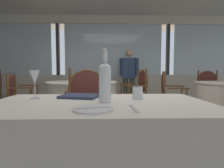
{
  "coord_description": "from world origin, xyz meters",
  "views": [
    {
      "loc": [
        -0.2,
        -2.18,
        0.97
      ],
      "look_at": [
        -0.17,
        -0.98,
        0.88
      ],
      "focal_mm": 29.35,
      "sensor_mm": 36.0,
      "label": 1
    }
  ],
  "objects_px": {
    "wine_glass": "(35,78)",
    "dining_chair_1_2": "(209,88)",
    "side_plate": "(93,109)",
    "dining_chair_0_1": "(80,88)",
    "dining_chair_1_3": "(170,93)",
    "dining_chair_0_0": "(137,90)",
    "water_tumbler": "(137,93)",
    "dining_chair_0_3": "(86,100)",
    "menu_book": "(80,96)",
    "diner_person_0": "(129,74)",
    "dining_chair_0_2": "(19,95)",
    "water_bottle": "(105,80)"
  },
  "relations": [
    {
      "from": "wine_glass",
      "to": "dining_chair_1_2",
      "type": "bearing_deg",
      "value": 44.33
    },
    {
      "from": "side_plate",
      "to": "dining_chair_0_1",
      "type": "relative_size",
      "value": 0.22
    },
    {
      "from": "dining_chair_0_1",
      "to": "dining_chair_1_3",
      "type": "relative_size",
      "value": 0.96
    },
    {
      "from": "side_plate",
      "to": "dining_chair_0_0",
      "type": "relative_size",
      "value": 0.21
    },
    {
      "from": "dining_chair_0_1",
      "to": "dining_chair_1_2",
      "type": "relative_size",
      "value": 0.94
    },
    {
      "from": "wine_glass",
      "to": "water_tumbler",
      "type": "bearing_deg",
      "value": -3.21
    },
    {
      "from": "dining_chair_0_3",
      "to": "dining_chair_1_2",
      "type": "bearing_deg",
      "value": -66.94
    },
    {
      "from": "dining_chair_0_1",
      "to": "dining_chair_0_3",
      "type": "height_order",
      "value": "dining_chair_0_3"
    },
    {
      "from": "dining_chair_1_2",
      "to": "menu_book",
      "type": "bearing_deg",
      "value": -30.04
    },
    {
      "from": "side_plate",
      "to": "wine_glass",
      "type": "distance_m",
      "value": 0.61
    },
    {
      "from": "dining_chair_0_1",
      "to": "diner_person_0",
      "type": "xyz_separation_m",
      "value": [
        1.29,
        0.56,
        0.33
      ]
    },
    {
      "from": "menu_book",
      "to": "dining_chair_0_2",
      "type": "distance_m",
      "value": 2.3
    },
    {
      "from": "wine_glass",
      "to": "menu_book",
      "type": "bearing_deg",
      "value": 9.77
    },
    {
      "from": "wine_glass",
      "to": "dining_chair_0_2",
      "type": "bearing_deg",
      "value": 118.03
    },
    {
      "from": "water_tumbler",
      "to": "menu_book",
      "type": "height_order",
      "value": "water_tumbler"
    },
    {
      "from": "wine_glass",
      "to": "dining_chair_1_2",
      "type": "distance_m",
      "value": 3.98
    },
    {
      "from": "dining_chair_0_3",
      "to": "wine_glass",
      "type": "bearing_deg",
      "value": 155.83
    },
    {
      "from": "water_bottle",
      "to": "dining_chair_0_1",
      "type": "xyz_separation_m",
      "value": [
        -0.66,
        3.34,
        -0.36
      ]
    },
    {
      "from": "dining_chair_0_3",
      "to": "diner_person_0",
      "type": "bearing_deg",
      "value": -28.77
    },
    {
      "from": "side_plate",
      "to": "menu_book",
      "type": "xyz_separation_m",
      "value": [
        -0.13,
        0.45,
        0.01
      ]
    },
    {
      "from": "water_bottle",
      "to": "diner_person_0",
      "type": "bearing_deg",
      "value": 80.86
    },
    {
      "from": "menu_book",
      "to": "dining_chair_1_3",
      "type": "distance_m",
      "value": 2.43
    },
    {
      "from": "water_tumbler",
      "to": "menu_book",
      "type": "xyz_separation_m",
      "value": [
        -0.42,
        0.1,
        -0.03
      ]
    },
    {
      "from": "dining_chair_0_3",
      "to": "dining_chair_1_2",
      "type": "xyz_separation_m",
      "value": [
        2.58,
        1.73,
        -0.01
      ]
    },
    {
      "from": "water_bottle",
      "to": "dining_chair_1_3",
      "type": "height_order",
      "value": "water_bottle"
    },
    {
      "from": "water_bottle",
      "to": "wine_glass",
      "type": "relative_size",
      "value": 1.68
    },
    {
      "from": "dining_chair_0_0",
      "to": "dining_chair_1_3",
      "type": "height_order",
      "value": "dining_chair_0_0"
    },
    {
      "from": "wine_glass",
      "to": "dining_chair_1_3",
      "type": "distance_m",
      "value": 2.68
    },
    {
      "from": "menu_book",
      "to": "dining_chair_0_2",
      "type": "bearing_deg",
      "value": 139.94
    },
    {
      "from": "dining_chair_0_1",
      "to": "menu_book",
      "type": "bearing_deg",
      "value": -2.14
    },
    {
      "from": "wine_glass",
      "to": "water_tumbler",
      "type": "distance_m",
      "value": 0.74
    },
    {
      "from": "water_tumbler",
      "to": "dining_chair_0_3",
      "type": "bearing_deg",
      "value": 114.05
    },
    {
      "from": "water_bottle",
      "to": "dining_chair_1_2",
      "type": "bearing_deg",
      "value": 51.42
    },
    {
      "from": "water_tumbler",
      "to": "diner_person_0",
      "type": "relative_size",
      "value": 0.06
    },
    {
      "from": "side_plate",
      "to": "dining_chair_0_3",
      "type": "distance_m",
      "value": 1.46
    },
    {
      "from": "menu_book",
      "to": "diner_person_0",
      "type": "xyz_separation_m",
      "value": [
        0.81,
        3.68,
        0.1
      ]
    },
    {
      "from": "wine_glass",
      "to": "dining_chair_0_1",
      "type": "height_order",
      "value": "wine_glass"
    },
    {
      "from": "dining_chair_0_0",
      "to": "side_plate",
      "type": "bearing_deg",
      "value": 65.27
    },
    {
      "from": "water_tumbler",
      "to": "dining_chair_0_0",
      "type": "relative_size",
      "value": 0.09
    },
    {
      "from": "dining_chair_0_0",
      "to": "diner_person_0",
      "type": "xyz_separation_m",
      "value": [
        0.01,
        1.42,
        0.29
      ]
    },
    {
      "from": "dining_chair_0_2",
      "to": "diner_person_0",
      "type": "height_order",
      "value": "diner_person_0"
    },
    {
      "from": "dining_chair_0_0",
      "to": "dining_chair_1_3",
      "type": "xyz_separation_m",
      "value": [
        0.57,
        -0.27,
        -0.03
      ]
    },
    {
      "from": "dining_chair_1_2",
      "to": "diner_person_0",
      "type": "xyz_separation_m",
      "value": [
        -1.7,
        0.97,
        0.31
      ]
    },
    {
      "from": "dining_chair_0_3",
      "to": "menu_book",
      "type": "bearing_deg",
      "value": 173.13
    },
    {
      "from": "dining_chair_0_2",
      "to": "menu_book",
      "type": "bearing_deg",
      "value": -65.06
    },
    {
      "from": "side_plate",
      "to": "water_bottle",
      "type": "distance_m",
      "value": 0.28
    },
    {
      "from": "side_plate",
      "to": "dining_chair_0_2",
      "type": "distance_m",
      "value": 2.74
    },
    {
      "from": "dining_chair_0_1",
      "to": "diner_person_0",
      "type": "distance_m",
      "value": 1.44
    },
    {
      "from": "dining_chair_1_3",
      "to": "diner_person_0",
      "type": "distance_m",
      "value": 1.81
    },
    {
      "from": "dining_chair_1_3",
      "to": "dining_chair_0_2",
      "type": "bearing_deg",
      "value": -164.33
    }
  ]
}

